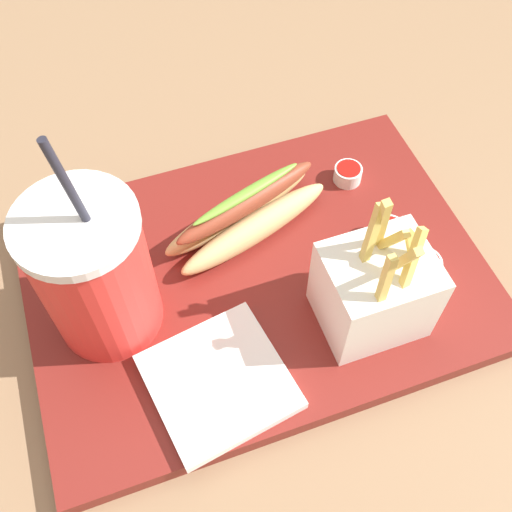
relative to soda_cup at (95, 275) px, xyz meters
The scene contains 9 objects.
ground_plane 0.18m from the soda_cup, ahead, with size 2.40×2.40×0.02m, color #8C6B4C.
food_tray 0.17m from the soda_cup, ahead, with size 0.45×0.32×0.02m, color maroon.
soda_cup is the anchor object (origin of this frame).
fries_basket 0.25m from the soda_cup, 19.00° to the right, with size 0.09×0.08×0.16m.
hot_dog_1 0.18m from the soda_cup, 19.89° to the left, with size 0.19×0.11×0.06m.
ketchup_cup_1 0.30m from the soda_cup, 16.39° to the left, with size 0.03×0.03×0.02m.
ketchup_cup_2 0.32m from the soda_cup, ahead, with size 0.04×0.04×0.02m.
ketchup_cup_3 0.29m from the soda_cup, ahead, with size 0.04×0.04×0.02m.
napkin_stack 0.14m from the soda_cup, 52.47° to the right, with size 0.12×0.11×0.01m, color white.
Camera 1 is at (-0.11, -0.31, 0.54)m, focal length 42.43 mm.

